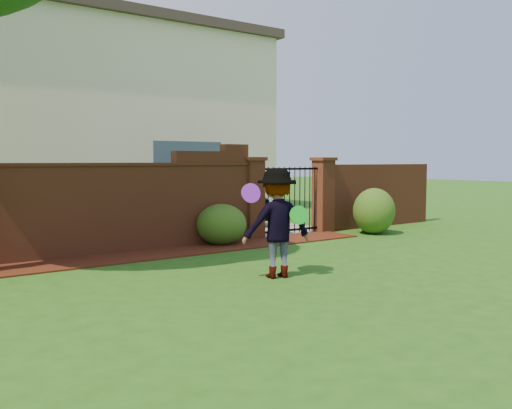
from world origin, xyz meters
TOP-DOWN VIEW (x-y plane):
  - ground at (0.00, 0.00)m, footprint 80.00×80.00m
  - mulch_bed at (-0.95, 3.34)m, footprint 11.10×1.08m
  - brick_wall at (-2.01, 4.00)m, footprint 8.70×0.31m
  - brick_wall_return at (6.60, 4.00)m, footprint 4.00×0.25m
  - pillar_left at (2.40, 4.00)m, footprint 0.50×0.50m
  - pillar_right at (4.60, 4.00)m, footprint 0.50×0.50m
  - iron_gate at (3.50, 4.00)m, footprint 1.78×0.03m
  - driveway at (3.50, 8.00)m, footprint 3.20×8.00m
  - house at (1.00, 12.00)m, footprint 12.40×6.40m
  - car at (3.27, 7.28)m, footprint 2.07×4.64m
  - shrub_left at (1.34, 3.66)m, footprint 1.08×1.08m
  - shrub_middle at (5.31, 2.94)m, footprint 1.03×1.03m
  - shrub_right at (5.58, 3.19)m, footprint 0.83×0.83m
  - man at (0.29, 0.39)m, footprint 1.22×0.91m
  - frisbee_purple at (-0.17, 0.44)m, footprint 0.31×0.17m
  - frisbee_green at (0.49, 0.12)m, footprint 0.29×0.17m

SIDE VIEW (x-z plane):
  - ground at x=0.00m, z-range -0.01..0.00m
  - driveway at x=3.50m, z-range 0.00..0.01m
  - mulch_bed at x=-0.95m, z-range 0.00..0.03m
  - shrub_right at x=5.58m, z-range 0.00..0.73m
  - shrub_left at x=1.34m, z-range 0.00..0.88m
  - shrub_middle at x=5.31m, z-range 0.00..1.13m
  - car at x=3.27m, z-range 0.00..1.55m
  - man at x=0.29m, z-range 0.00..1.69m
  - brick_wall_return at x=6.60m, z-range 0.00..1.70m
  - iron_gate at x=3.50m, z-range 0.05..1.65m
  - brick_wall at x=-2.01m, z-range -0.15..2.01m
  - pillar_left at x=2.40m, z-range 0.02..1.90m
  - pillar_right at x=4.60m, z-range 0.02..1.90m
  - frisbee_green at x=0.49m, z-range 0.84..1.12m
  - frisbee_purple at x=-0.17m, z-range 1.17..1.47m
  - house at x=1.00m, z-range 0.01..6.31m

